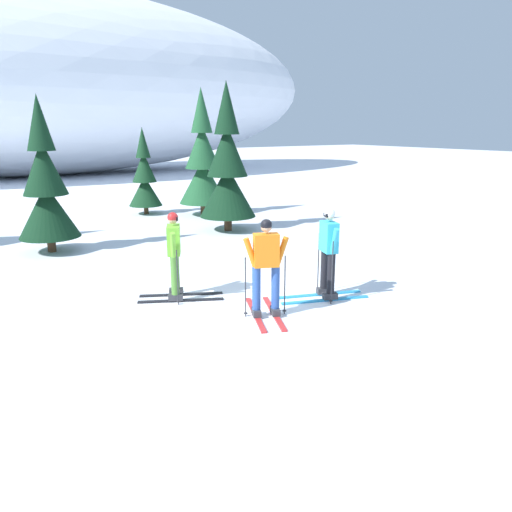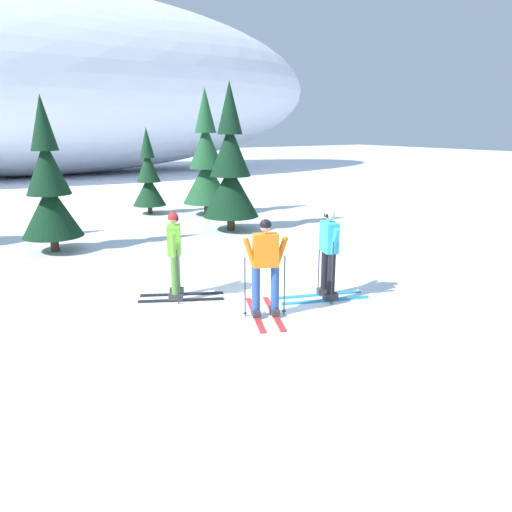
{
  "view_description": "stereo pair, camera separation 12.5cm",
  "coord_description": "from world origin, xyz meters",
  "views": [
    {
      "loc": [
        -5.38,
        -7.76,
        3.32
      ],
      "look_at": [
        -0.38,
        -0.15,
        0.95
      ],
      "focal_mm": 35.2,
      "sensor_mm": 36.0,
      "label": 1
    },
    {
      "loc": [
        -5.28,
        -7.83,
        3.32
      ],
      "look_at": [
        -0.38,
        -0.15,
        0.95
      ],
      "focal_mm": 35.2,
      "sensor_mm": 36.0,
      "label": 2
    }
  ],
  "objects": [
    {
      "name": "ground_plane",
      "position": [
        0.0,
        0.0,
        0.0
      ],
      "size": [
        120.0,
        120.0,
        0.0
      ],
      "primitive_type": "plane",
      "color": "white"
    },
    {
      "name": "skier_cyan_jacket",
      "position": [
        0.99,
        -0.62,
        0.94
      ],
      "size": [
        1.84,
        1.0,
        1.79
      ],
      "color": "#2893CC",
      "rests_on": "ground"
    },
    {
      "name": "pine_tree_center_right",
      "position": [
        2.68,
        6.19,
        1.96
      ],
      "size": [
        1.81,
        1.81,
        4.67
      ],
      "color": "#47301E",
      "rests_on": "ground"
    },
    {
      "name": "snow_ridge_background",
      "position": [
        1.12,
        29.58,
        6.12
      ],
      "size": [
        42.59,
        16.26,
        12.24
      ],
      "primitive_type": "ellipsoid",
      "color": "white",
      "rests_on": "ground"
    },
    {
      "name": "pine_tree_center",
      "position": [
        1.62,
        10.66,
        1.37
      ],
      "size": [
        1.27,
        1.27,
        3.28
      ],
      "color": "#47301E",
      "rests_on": "ground"
    },
    {
      "name": "pine_tree_far_right",
      "position": [
        3.38,
        9.23,
        1.96
      ],
      "size": [
        1.81,
        1.81,
        4.68
      ],
      "color": "#47301E",
      "rests_on": "ground"
    },
    {
      "name": "skier_lime_jacket",
      "position": [
        -1.53,
        0.98,
        0.92
      ],
      "size": [
        1.69,
        1.15,
        1.73
      ],
      "color": "black",
      "rests_on": "ground"
    },
    {
      "name": "pine_tree_center_left",
      "position": [
        -2.76,
        6.33,
        1.72
      ],
      "size": [
        1.59,
        1.59,
        4.12
      ],
      "color": "#47301E",
      "rests_on": "ground"
    },
    {
      "name": "skier_orange_jacket",
      "position": [
        -0.59,
        -0.79,
        0.94
      ],
      "size": [
        1.08,
        1.74,
        1.78
      ],
      "color": "red",
      "rests_on": "ground"
    }
  ]
}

